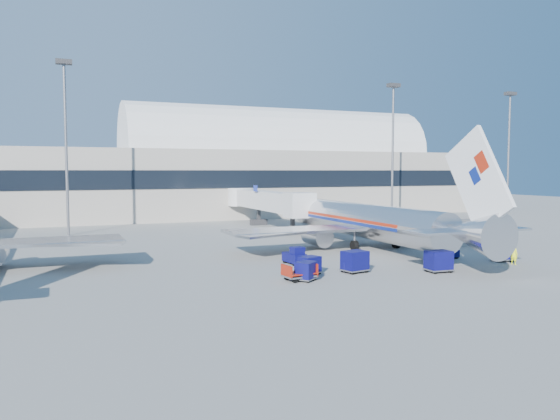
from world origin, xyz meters
name	(u,v)px	position (x,y,z in m)	size (l,w,h in m)	color
ground	(305,260)	(0.00, 0.00, 0.00)	(260.00, 260.00, 0.00)	gray
terminal	(102,176)	(-13.60, 55.96, 7.52)	(170.00, 28.15, 21.00)	#B2AA9E
airliner_main	(371,221)	(10.00, 4.51, 2.93)	(32.00, 37.26, 12.07)	silver
jetbridge_near	(264,201)	(7.60, 30.81, 3.93)	(4.40, 27.50, 6.25)	silver
mast_west	(65,121)	(-20.00, 30.00, 14.79)	(2.00, 1.20, 22.60)	slate
mast_east	(393,132)	(30.00, 30.00, 14.79)	(2.00, 1.20, 22.60)	slate
mast_far_east	(509,136)	(55.00, 30.00, 14.79)	(2.00, 1.20, 22.60)	slate
barrier_near	(445,243)	(18.00, 2.00, 0.45)	(3.00, 0.55, 0.90)	#9E9E96
barrier_mid	(469,242)	(21.30, 2.00, 0.45)	(3.00, 0.55, 0.90)	#9E9E96
barrier_far	(492,240)	(24.60, 2.00, 0.45)	(3.00, 0.55, 0.90)	#9E9E96
tug_lead	(354,264)	(1.24, -6.90, 0.64)	(2.33, 2.18, 1.39)	#0A0A4E
tug_right	(447,252)	(13.03, -4.24, 0.61)	(2.14, 1.21, 1.34)	#0A0A4E
tug_left	(295,256)	(-1.74, -1.56, 0.74)	(1.48, 2.59, 1.62)	#0A0A4E
cart_train_a	(355,261)	(1.20, -7.14, 0.96)	(2.32, 1.94, 1.80)	#0A0A4E
cart_train_b	(310,265)	(-2.61, -6.46, 0.79)	(2.01, 1.78, 1.47)	#0A0A4E
cart_train_c	(306,271)	(-3.99, -8.69, 0.79)	(2.10, 2.04, 1.47)	#0A0A4E
cart_solo_near	(439,261)	(7.70, -9.68, 0.96)	(2.12, 1.66, 1.80)	#0A0A4E
cart_solo_far	(502,252)	(16.71, -7.52, 0.86)	(2.03, 1.67, 1.61)	#0A0A4E
cart_open_red	(300,275)	(-4.39, -8.40, 0.46)	(2.58, 1.96, 0.64)	slate
ramp_worker	(514,254)	(16.39, -9.24, 0.92)	(0.67, 0.44, 1.85)	#E4F319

